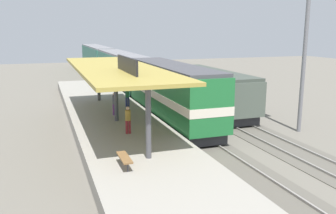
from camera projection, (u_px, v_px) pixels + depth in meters
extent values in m
plane|color=#666056|center=(202.00, 125.00, 27.71)|extent=(120.00, 120.00, 0.00)
cube|color=#565249|center=(178.00, 127.00, 27.06)|extent=(3.20, 110.00, 0.04)
cube|color=gray|center=(169.00, 127.00, 26.82)|extent=(0.10, 110.00, 0.16)
cube|color=gray|center=(187.00, 125.00, 27.28)|extent=(0.10, 110.00, 0.16)
cube|color=#565249|center=(232.00, 122.00, 28.55)|extent=(3.20, 110.00, 0.04)
cube|color=gray|center=(224.00, 122.00, 28.30)|extent=(0.10, 110.00, 0.16)
cube|color=gray|center=(240.00, 121.00, 28.77)|extent=(0.10, 110.00, 0.16)
cube|color=gray|center=(117.00, 127.00, 25.49)|extent=(6.00, 44.00, 0.90)
cylinder|color=#47474C|center=(148.00, 123.00, 17.63)|extent=(0.28, 0.28, 3.60)
cylinder|color=#47474C|center=(116.00, 95.00, 25.02)|extent=(0.28, 0.28, 3.60)
cylinder|color=#47474C|center=(98.00, 81.00, 32.40)|extent=(0.28, 0.28, 3.60)
cube|color=#A38E3D|center=(115.00, 68.00, 24.62)|extent=(5.20, 18.00, 0.20)
cube|color=black|center=(127.00, 65.00, 21.18)|extent=(0.12, 4.80, 0.90)
cylinder|color=#333338|center=(128.00, 167.00, 16.18)|extent=(0.07, 0.07, 0.42)
cylinder|color=#333338|center=(122.00, 158.00, 17.38)|extent=(0.07, 0.07, 0.42)
cube|color=brown|center=(124.00, 157.00, 16.73)|extent=(0.44, 1.70, 0.08)
cube|color=#28282D|center=(171.00, 116.00, 28.34)|extent=(2.60, 13.60, 0.70)
cube|color=#1E6B33|center=(171.00, 90.00, 27.90)|extent=(2.90, 14.40, 3.50)
cube|color=#424247|center=(171.00, 66.00, 27.52)|extent=(2.78, 14.11, 0.24)
cube|color=beige|center=(171.00, 93.00, 27.96)|extent=(2.93, 14.43, 0.56)
cube|color=#28282D|center=(122.00, 84.00, 44.96)|extent=(2.60, 19.20, 0.70)
cube|color=#2D6B56|center=(122.00, 68.00, 44.54)|extent=(2.90, 20.00, 3.30)
cube|color=slate|center=(121.00, 54.00, 44.17)|extent=(2.78, 19.60, 0.24)
cube|color=#28282D|center=(97.00, 68.00, 64.16)|extent=(2.60, 19.20, 0.70)
cube|color=#2D6B56|center=(97.00, 57.00, 63.75)|extent=(2.90, 20.00, 3.30)
cube|color=slate|center=(96.00, 47.00, 63.38)|extent=(2.78, 19.60, 0.24)
cube|color=#28282D|center=(212.00, 107.00, 31.84)|extent=(2.50, 11.20, 0.70)
cube|color=#4C564C|center=(212.00, 88.00, 31.50)|extent=(2.80, 12.00, 2.60)
cube|color=#3D453D|center=(213.00, 72.00, 31.20)|extent=(2.69, 11.76, 0.24)
cylinder|color=slate|center=(304.00, 54.00, 24.83)|extent=(0.28, 0.28, 11.00)
cylinder|color=maroon|center=(127.00, 127.00, 22.11)|extent=(0.16, 0.16, 0.84)
cylinder|color=maroon|center=(130.00, 127.00, 22.17)|extent=(0.16, 0.16, 0.84)
cylinder|color=olive|center=(128.00, 115.00, 21.99)|extent=(0.34, 0.34, 0.64)
sphere|color=tan|center=(128.00, 108.00, 21.90)|extent=(0.23, 0.23, 0.23)
cylinder|color=navy|center=(126.00, 102.00, 29.69)|extent=(0.16, 0.16, 0.84)
cylinder|color=navy|center=(129.00, 102.00, 29.75)|extent=(0.16, 0.16, 0.84)
cylinder|color=#23603D|center=(127.00, 93.00, 29.57)|extent=(0.34, 0.34, 0.64)
sphere|color=tan|center=(127.00, 88.00, 29.48)|extent=(0.23, 0.23, 0.23)
cylinder|color=#663375|center=(114.00, 110.00, 26.93)|extent=(0.16, 0.16, 0.84)
cylinder|color=#663375|center=(116.00, 110.00, 26.99)|extent=(0.16, 0.16, 0.84)
cylinder|color=#4C4C51|center=(115.00, 100.00, 26.81)|extent=(0.34, 0.34, 0.64)
sphere|color=tan|center=(114.00, 94.00, 26.72)|extent=(0.23, 0.23, 0.23)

